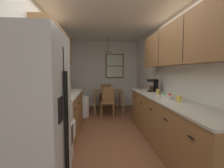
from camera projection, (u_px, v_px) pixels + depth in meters
name	position (u px, v px, depth m)	size (l,w,h in m)	color
ground_plane	(109.00, 129.00, 3.93)	(12.00, 12.00, 0.00)	brown
wall_left	(50.00, 76.00, 3.71)	(0.10, 9.00, 2.55)	silver
wall_right	(164.00, 76.00, 3.95)	(0.10, 9.00, 2.55)	silver
wall_back	(104.00, 74.00, 6.46)	(4.40, 0.10, 2.55)	silver
ceiling_slab	(109.00, 19.00, 3.73)	(4.40, 9.00, 0.08)	white
refrigerator	(28.00, 124.00, 1.57)	(0.73, 0.78, 1.76)	silver
stove_range	(47.00, 136.00, 2.31)	(0.66, 0.62, 1.10)	white
microwave_over_range	(36.00, 48.00, 2.20)	(0.39, 0.63, 0.33)	white
counter_left	(65.00, 114.00, 3.57)	(0.64, 1.92, 0.90)	olive
upper_cabinets_left	(56.00, 46.00, 3.40)	(0.33, 2.00, 0.69)	olive
counter_right	(167.00, 122.00, 3.01)	(0.64, 3.23, 0.90)	olive
upper_cabinets_right	(178.00, 44.00, 2.87)	(0.33, 2.91, 0.73)	olive
dining_table	(108.00, 94.00, 5.61)	(0.97, 0.83, 0.73)	brown
dining_chair_near	(108.00, 100.00, 4.99)	(0.45, 0.45, 0.90)	olive
dining_chair_far	(106.00, 95.00, 6.23)	(0.45, 0.45, 0.90)	olive
pendant_light	(108.00, 50.00, 5.49)	(0.32, 0.32, 0.50)	black
back_window	(115.00, 66.00, 6.40)	(0.71, 0.05, 0.94)	brown
trash_bin	(84.00, 107.00, 4.94)	(0.31, 0.31, 0.63)	white
storage_canister	(54.00, 95.00, 2.72)	(0.11, 0.11, 0.20)	#265999
dish_towel	(74.00, 129.00, 2.49)	(0.02, 0.16, 0.24)	white
coffee_maker	(154.00, 85.00, 3.93)	(0.22, 0.18, 0.30)	black
mug_by_coffeemaker	(158.00, 91.00, 3.53)	(0.11, 0.08, 0.10)	#E5CC4C
mug_spare	(179.00, 99.00, 2.60)	(0.12, 0.08, 0.10)	#E5CC4C
fruit_bowl	(167.00, 96.00, 2.92)	(0.20, 0.20, 0.09)	silver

